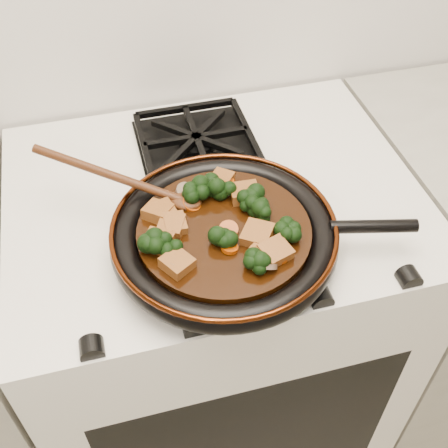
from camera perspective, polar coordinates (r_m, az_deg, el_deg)
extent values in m
cube|color=white|center=(1.39, -0.82, -10.50)|extent=(0.76, 0.60, 0.90)
cylinder|color=black|center=(0.91, 0.00, -1.61)|extent=(0.34, 0.34, 0.01)
torus|color=black|center=(0.90, 0.00, -1.23)|extent=(0.37, 0.37, 0.04)
torus|color=#4A1E0A|center=(0.89, 0.00, -0.31)|extent=(0.36, 0.36, 0.01)
cylinder|color=black|center=(0.93, 14.94, -0.24)|extent=(0.14, 0.05, 0.02)
cylinder|color=black|center=(0.90, 0.00, -0.93)|extent=(0.28, 0.28, 0.02)
cube|color=brown|center=(0.87, 3.43, -1.17)|extent=(0.06, 0.06, 0.03)
cube|color=brown|center=(0.87, -6.70, -1.86)|extent=(0.06, 0.06, 0.02)
cube|color=brown|center=(0.89, -5.01, -0.08)|extent=(0.04, 0.04, 0.03)
cube|color=brown|center=(0.97, -0.17, 4.62)|extent=(0.05, 0.05, 0.02)
cube|color=brown|center=(0.85, 5.23, -2.90)|extent=(0.05, 0.05, 0.03)
cube|color=brown|center=(0.92, -6.20, 1.34)|extent=(0.04, 0.04, 0.02)
cube|color=brown|center=(0.94, 2.11, 3.12)|extent=(0.05, 0.05, 0.03)
cube|color=brown|center=(0.84, -4.78, -4.03)|extent=(0.06, 0.06, 0.02)
cube|color=brown|center=(0.85, 4.17, -2.65)|extent=(0.05, 0.05, 0.02)
cube|color=brown|center=(0.91, -6.70, 1.21)|extent=(0.06, 0.06, 0.03)
cube|color=brown|center=(0.89, -5.33, -0.20)|extent=(0.05, 0.05, 0.03)
cylinder|color=#A73904|center=(0.96, 0.19, 4.22)|extent=(0.03, 0.03, 0.01)
cylinder|color=#A73904|center=(0.93, -3.33, 2.07)|extent=(0.03, 0.03, 0.02)
cylinder|color=#A73904|center=(0.96, 0.03, 4.18)|extent=(0.03, 0.03, 0.02)
cylinder|color=#A73904|center=(0.85, 5.59, -3.18)|extent=(0.03, 0.03, 0.01)
cylinder|color=#A73904|center=(0.86, 0.57, -2.40)|extent=(0.03, 0.03, 0.01)
cylinder|color=#A73904|center=(0.88, 0.47, -0.59)|extent=(0.03, 0.03, 0.02)
cylinder|color=brown|center=(0.89, 6.66, -0.61)|extent=(0.03, 0.03, 0.03)
cylinder|color=brown|center=(0.84, -4.72, -3.99)|extent=(0.05, 0.05, 0.03)
cylinder|color=brown|center=(0.84, 4.31, -4.26)|extent=(0.04, 0.04, 0.03)
cylinder|color=brown|center=(0.95, -3.94, 3.34)|extent=(0.04, 0.04, 0.02)
ellipsoid|color=#46220F|center=(0.93, -3.98, 2.32)|extent=(0.07, 0.06, 0.02)
cylinder|color=#46220F|center=(0.95, -11.55, 4.93)|extent=(0.02, 0.02, 0.26)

